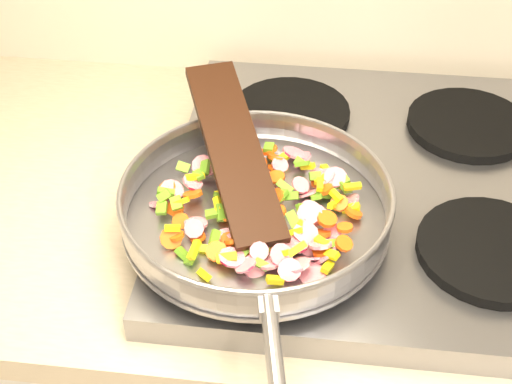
# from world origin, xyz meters

# --- Properties ---
(cooktop) EXTENTS (0.60, 0.60, 0.04)m
(cooktop) POSITION_xyz_m (-0.70, 1.67, 0.92)
(cooktop) COLOR #939399
(cooktop) RESTS_ON counter_top
(grate_fl) EXTENTS (0.19, 0.19, 0.02)m
(grate_fl) POSITION_xyz_m (-0.84, 1.52, 0.95)
(grate_fl) COLOR black
(grate_fl) RESTS_ON cooktop
(grate_fr) EXTENTS (0.19, 0.19, 0.02)m
(grate_fr) POSITION_xyz_m (-0.56, 1.52, 0.95)
(grate_fr) COLOR black
(grate_fr) RESTS_ON cooktop
(grate_bl) EXTENTS (0.19, 0.19, 0.02)m
(grate_bl) POSITION_xyz_m (-0.84, 1.81, 0.95)
(grate_bl) COLOR black
(grate_bl) RESTS_ON cooktop
(grate_br) EXTENTS (0.19, 0.19, 0.02)m
(grate_br) POSITION_xyz_m (-0.56, 1.81, 0.95)
(grate_br) COLOR black
(grate_br) RESTS_ON cooktop
(saute_pan) EXTENTS (0.39, 0.56, 0.05)m
(saute_pan) POSITION_xyz_m (-0.86, 1.54, 0.99)
(saute_pan) COLOR #9E9EA5
(saute_pan) RESTS_ON grate_fl
(vegetable_heap) EXTENTS (0.29, 0.28, 0.05)m
(vegetable_heap) POSITION_xyz_m (-0.85, 1.54, 0.97)
(vegetable_heap) COLOR #C5133C
(vegetable_heap) RESTS_ON saute_pan
(wooden_spatula) EXTENTS (0.18, 0.30, 0.09)m
(wooden_spatula) POSITION_xyz_m (-0.90, 1.60, 1.02)
(wooden_spatula) COLOR black
(wooden_spatula) RESTS_ON saute_pan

